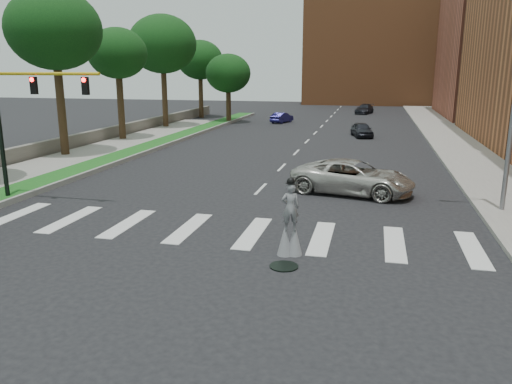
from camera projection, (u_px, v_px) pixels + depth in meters
name	position (u px, v px, depth m)	size (l,w,h in m)	color
ground_plane	(212.00, 239.00, 18.08)	(160.00, 160.00, 0.00)	black
grass_median	(153.00, 145.00, 39.51)	(2.00, 60.00, 0.25)	#17531A
median_curb	(165.00, 146.00, 39.27)	(0.20, 60.00, 0.28)	gray
sidewalk_left	(39.00, 168.00, 30.73)	(4.00, 60.00, 0.18)	gray
sidewalk_right	(465.00, 147.00, 38.90)	(5.00, 90.00, 0.18)	gray
stone_wall	(103.00, 135.00, 42.52)	(0.50, 56.00, 1.10)	#615B53
manhole	(284.00, 266.00, 15.51)	(0.90, 0.90, 0.04)	black
building_backdrop	(381.00, 52.00, 88.32)	(26.00, 14.00, 18.00)	#A05A32
traffic_signal	(21.00, 112.00, 22.10)	(5.30, 0.23, 6.20)	black
stilt_performer	(290.00, 226.00, 16.31)	(0.83, 0.61, 2.62)	#332314
suv_crossing	(353.00, 177.00, 24.53)	(2.74, 5.95, 1.65)	beige
car_near	(362.00, 130.00, 45.40)	(1.53, 3.81, 1.30)	black
car_mid	(282.00, 118.00, 57.51)	(1.25, 3.58, 1.18)	#1A1855
car_far	(364.00, 109.00, 69.21)	(1.80, 4.43, 1.29)	black
tree_2	(54.00, 30.00, 33.17)	(6.27, 6.27, 11.24)	#332314
tree_3	(118.00, 54.00, 41.47)	(4.93, 4.93, 9.40)	#332314
tree_4	(162.00, 44.00, 50.44)	(6.89, 6.89, 11.42)	#332314
tree_5	(200.00, 60.00, 62.13)	(5.70, 5.70, 9.58)	#332314
tree_6	(228.00, 74.00, 56.27)	(5.09, 5.09, 7.74)	#332314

